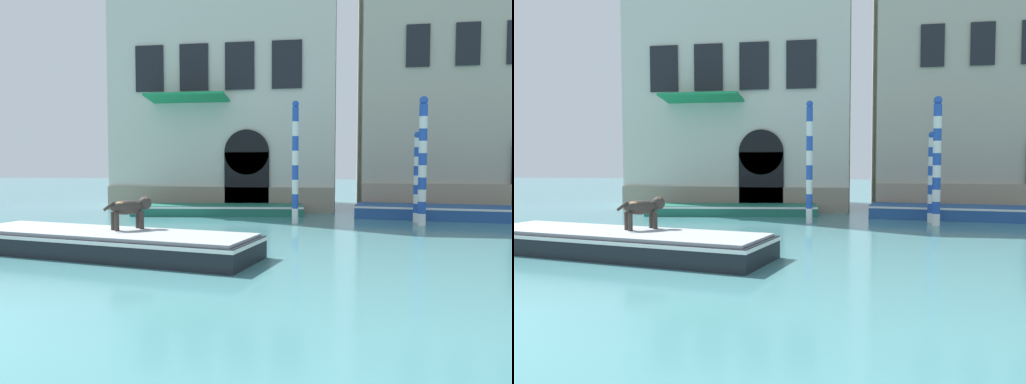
# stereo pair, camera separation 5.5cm
# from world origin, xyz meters

# --- Properties ---
(palazzo_left) EXTENTS (10.34, 7.40, 15.97)m
(palazzo_left) POSITION_xyz_m (0.26, 19.29, 7.96)
(palazzo_left) COLOR beige
(palazzo_left) RESTS_ON ground_plane
(palazzo_right) EXTENTS (12.21, 6.13, 18.13)m
(palazzo_right) POSITION_xyz_m (12.68, 19.29, 9.05)
(palazzo_right) COLOR #B2A893
(palazzo_right) RESTS_ON ground_plane
(boat_foreground) EXTENTS (7.61, 3.39, 0.57)m
(boat_foreground) POSITION_xyz_m (0.18, 5.59, 0.30)
(boat_foreground) COLOR black
(boat_foreground) RESTS_ON ground_plane
(dog_on_deck) EXTENTS (0.92, 0.93, 0.80)m
(dog_on_deck) POSITION_xyz_m (0.64, 5.96, 1.09)
(dog_on_deck) COLOR #332D28
(dog_on_deck) RESTS_ON boat_foreground
(boat_moored_near_palazzo) EXTENTS (7.19, 2.65, 0.42)m
(boat_moored_near_palazzo) POSITION_xyz_m (0.65, 14.84, 0.23)
(boat_moored_near_palazzo) COLOR #1E6651
(boat_moored_near_palazzo) RESTS_ON ground_plane
(boat_moored_far) EXTENTS (6.35, 2.65, 0.52)m
(boat_moored_far) POSITION_xyz_m (9.36, 14.73, 0.27)
(boat_moored_far) COLOR #234C8C
(boat_moored_far) RESTS_ON ground_plane
(mooring_pole_0) EXTENTS (0.24, 0.24, 3.29)m
(mooring_pole_0) POSITION_xyz_m (8.40, 13.46, 1.66)
(mooring_pole_0) COLOR white
(mooring_pole_0) RESTS_ON ground_plane
(mooring_pole_2) EXTENTS (0.29, 0.29, 4.44)m
(mooring_pole_2) POSITION_xyz_m (8.43, 12.46, 2.24)
(mooring_pole_2) COLOR white
(mooring_pole_2) RESTS_ON ground_plane
(mooring_pole_3) EXTENTS (0.24, 0.24, 4.38)m
(mooring_pole_3) POSITION_xyz_m (4.05, 12.57, 2.21)
(mooring_pole_3) COLOR white
(mooring_pole_3) RESTS_ON ground_plane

